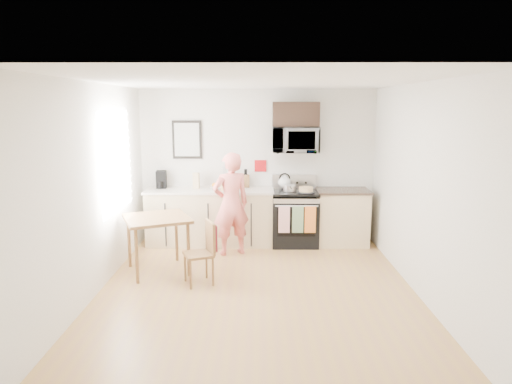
{
  "coord_description": "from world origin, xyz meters",
  "views": [
    {
      "loc": [
        0.02,
        -5.5,
        2.31
      ],
      "look_at": [
        -0.02,
        1.0,
        1.08
      ],
      "focal_mm": 32.0,
      "sensor_mm": 36.0,
      "label": 1
    }
  ],
  "objects_px": {
    "range": "(295,219)",
    "cake": "(306,190)",
    "person": "(231,204)",
    "chair": "(207,244)",
    "microwave": "(295,140)",
    "dining_table": "(157,223)"
  },
  "relations": [
    {
      "from": "person",
      "to": "dining_table",
      "type": "xyz_separation_m",
      "value": [
        -0.99,
        -0.79,
        -0.11
      ]
    },
    {
      "from": "range",
      "to": "dining_table",
      "type": "distance_m",
      "value": 2.43
    },
    {
      "from": "chair",
      "to": "cake",
      "type": "xyz_separation_m",
      "value": [
        1.45,
        1.56,
        0.43
      ]
    },
    {
      "from": "range",
      "to": "person",
      "type": "xyz_separation_m",
      "value": [
        -1.04,
        -0.53,
        0.37
      ]
    },
    {
      "from": "range",
      "to": "dining_table",
      "type": "relative_size",
      "value": 1.21
    },
    {
      "from": "chair",
      "to": "dining_table",
      "type": "bearing_deg",
      "value": 128.01
    },
    {
      "from": "dining_table",
      "to": "chair",
      "type": "bearing_deg",
      "value": -29.29
    },
    {
      "from": "dining_table",
      "to": "chair",
      "type": "relative_size",
      "value": 1.16
    },
    {
      "from": "range",
      "to": "dining_table",
      "type": "xyz_separation_m",
      "value": [
        -2.03,
        -1.31,
        0.26
      ]
    },
    {
      "from": "microwave",
      "to": "chair",
      "type": "xyz_separation_m",
      "value": [
        -1.29,
        -1.83,
        -1.23
      ]
    },
    {
      "from": "cake",
      "to": "person",
      "type": "bearing_deg",
      "value": -163.3
    },
    {
      "from": "range",
      "to": "cake",
      "type": "height_order",
      "value": "range"
    },
    {
      "from": "person",
      "to": "cake",
      "type": "xyz_separation_m",
      "value": [
        1.21,
        0.36,
        0.16
      ]
    },
    {
      "from": "dining_table",
      "to": "cake",
      "type": "height_order",
      "value": "cake"
    },
    {
      "from": "person",
      "to": "cake",
      "type": "height_order",
      "value": "person"
    },
    {
      "from": "chair",
      "to": "cake",
      "type": "bearing_deg",
      "value": 24.45
    },
    {
      "from": "person",
      "to": "chair",
      "type": "xyz_separation_m",
      "value": [
        -0.25,
        -1.2,
        -0.27
      ]
    },
    {
      "from": "microwave",
      "to": "dining_table",
      "type": "height_order",
      "value": "microwave"
    },
    {
      "from": "person",
      "to": "dining_table",
      "type": "distance_m",
      "value": 1.27
    },
    {
      "from": "range",
      "to": "dining_table",
      "type": "height_order",
      "value": "range"
    },
    {
      "from": "microwave",
      "to": "cake",
      "type": "distance_m",
      "value": 0.85
    },
    {
      "from": "microwave",
      "to": "dining_table",
      "type": "bearing_deg",
      "value": -145.08
    }
  ]
}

